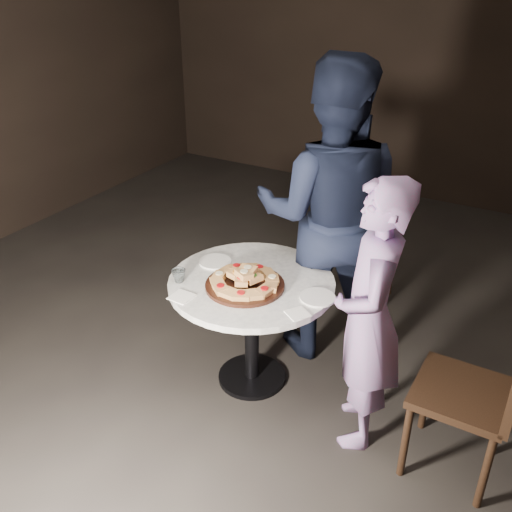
# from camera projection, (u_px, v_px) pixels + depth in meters

# --- Properties ---
(floor) EXTENTS (7.00, 7.00, 0.00)m
(floor) POSITION_uv_depth(u_px,v_px,m) (251.00, 385.00, 3.46)
(floor) COLOR black
(floor) RESTS_ON ground
(table) EXTENTS (1.24, 1.24, 0.70)m
(table) POSITION_uv_depth(u_px,v_px,m) (252.00, 300.00, 3.25)
(table) COLOR black
(table) RESTS_ON ground
(serving_board) EXTENTS (0.48, 0.48, 0.02)m
(serving_board) POSITION_uv_depth(u_px,v_px,m) (245.00, 285.00, 3.12)
(serving_board) COLOR black
(serving_board) RESTS_ON table
(focaccia_pile) EXTENTS (0.39, 0.38, 0.10)m
(focaccia_pile) POSITION_uv_depth(u_px,v_px,m) (245.00, 279.00, 3.10)
(focaccia_pile) COLOR #BD8449
(focaccia_pile) RESTS_ON serving_board
(plate_left) EXTENTS (0.24, 0.24, 0.01)m
(plate_left) POSITION_uv_depth(u_px,v_px,m) (215.00, 262.00, 3.36)
(plate_left) COLOR white
(plate_left) RESTS_ON table
(plate_right) EXTENTS (0.24, 0.24, 0.01)m
(plate_right) POSITION_uv_depth(u_px,v_px,m) (317.00, 297.00, 3.01)
(plate_right) COLOR white
(plate_right) RESTS_ON table
(water_glass) EXTENTS (0.10, 0.10, 0.07)m
(water_glass) POSITION_uv_depth(u_px,v_px,m) (179.00, 276.00, 3.16)
(water_glass) COLOR silver
(water_glass) RESTS_ON table
(napkin_near) EXTENTS (0.12, 0.12, 0.01)m
(napkin_near) POSITION_uv_depth(u_px,v_px,m) (182.00, 297.00, 3.03)
(napkin_near) COLOR white
(napkin_near) RESTS_ON table
(napkin_far) EXTENTS (0.15, 0.15, 0.01)m
(napkin_far) POSITION_uv_depth(u_px,v_px,m) (298.00, 314.00, 2.89)
(napkin_far) COLOR white
(napkin_far) RESTS_ON table
(chair_far) EXTENTS (0.47, 0.50, 0.99)m
(chair_far) POSITION_uv_depth(u_px,v_px,m) (355.00, 236.00, 3.98)
(chair_far) COLOR black
(chair_far) RESTS_ON ground
(chair_right) EXTENTS (0.46, 0.44, 0.93)m
(chair_right) POSITION_uv_depth(u_px,v_px,m) (486.00, 388.00, 2.64)
(chair_right) COLOR black
(chair_right) RESTS_ON ground
(diner_navy) EXTENTS (1.09, 0.96, 1.87)m
(diner_navy) POSITION_uv_depth(u_px,v_px,m) (329.00, 214.00, 3.41)
(diner_navy) COLOR black
(diner_navy) RESTS_ON ground
(diner_teal) EXTENTS (0.52, 0.62, 1.47)m
(diner_teal) POSITION_uv_depth(u_px,v_px,m) (369.00, 318.00, 2.80)
(diner_teal) COLOR #866BA5
(diner_teal) RESTS_ON ground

